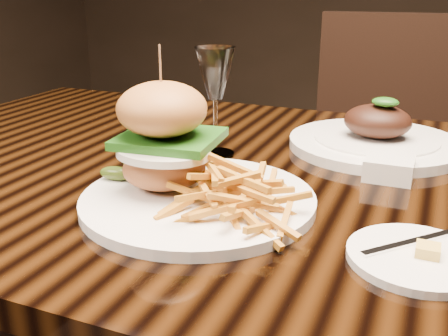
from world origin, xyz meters
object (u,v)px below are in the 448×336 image
at_px(wine_glass, 215,77).
at_px(chair_far, 382,149).
at_px(dining_table, 280,216).
at_px(burger_plate, 190,166).
at_px(far_dish, 376,139).

xyz_separation_m(wine_glass, chair_far, (0.21, 0.85, -0.35)).
distance_m(dining_table, burger_plate, 0.23).
xyz_separation_m(dining_table, burger_plate, (-0.08, -0.17, 0.13)).
relative_size(dining_table, burger_plate, 4.94).
bearing_deg(far_dish, dining_table, -122.66).
height_order(dining_table, burger_plate, burger_plate).
xyz_separation_m(dining_table, wine_glass, (-0.14, 0.04, 0.22)).
xyz_separation_m(burger_plate, far_dish, (0.20, 0.36, -0.03)).
height_order(wine_glass, far_dish, wine_glass).
distance_m(burger_plate, wine_glass, 0.23).
bearing_deg(burger_plate, chair_far, 88.18).
height_order(burger_plate, wine_glass, burger_plate).
distance_m(burger_plate, chair_far, 1.10).
relative_size(dining_table, far_dish, 5.09).
bearing_deg(far_dish, chair_far, 94.00).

